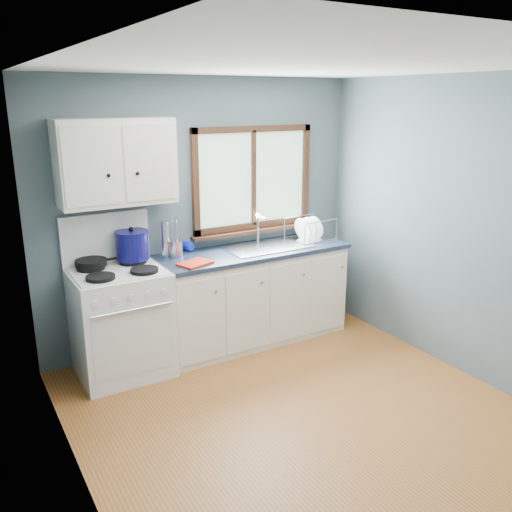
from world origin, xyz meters
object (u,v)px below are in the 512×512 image
sink (268,253)px  utensil_crock (176,249)px  base_cabinets (252,300)px  skillet (91,263)px  thermos (165,239)px  gas_range (121,319)px  stockpot (132,245)px  dish_rack (310,233)px

sink → utensil_crock: (-0.90, 0.13, 0.14)m
utensil_crock → sink: bearing=-8.5°
base_cabinets → skillet: size_ratio=4.59×
thermos → gas_range: bearing=-158.4°
utensil_crock → thermos: (-0.08, 0.05, 0.09)m
gas_range → base_cabinets: (1.31, 0.02, -0.08)m
sink → thermos: 1.02m
gas_range → thermos: bearing=21.6°
gas_range → stockpot: gas_range is taller
thermos → utensil_crock: bearing=-29.7°
skillet → stockpot: 0.37m
utensil_crock → dish_rack: size_ratio=0.80×
gas_range → sink: size_ratio=1.62×
utensil_crock → dish_rack: utensil_crock is taller
gas_range → thermos: 0.80m
gas_range → thermos: gas_range is taller
gas_range → dish_rack: 2.07m
base_cabinets → utensil_crock: (-0.72, 0.13, 0.59)m
skillet → dish_rack: dish_rack is taller
gas_range → stockpot: size_ratio=4.50×
skillet → dish_rack: size_ratio=0.85×
stockpot → dish_rack: (1.82, -0.09, -0.11)m
gas_range → skillet: size_ratio=3.37×
sink → utensil_crock: utensil_crock is taller
sink → stockpot: size_ratio=2.78×
base_cabinets → dish_rack: dish_rack is taller
gas_range → skillet: bearing=139.3°
utensil_crock → dish_rack: 1.42m
base_cabinets → utensil_crock: bearing=169.4°
utensil_crock → base_cabinets: bearing=-10.6°
gas_range → utensil_crock: bearing=14.5°
stockpot → dish_rack: 1.83m
base_cabinets → thermos: bearing=167.2°
stockpot → dish_rack: size_ratio=0.63×
thermos → sink: bearing=-10.5°
stockpot → skillet: bearing=-178.5°
utensil_crock → gas_range: bearing=-165.5°
skillet → sink: bearing=-11.3°
sink → skillet: 1.67m
stockpot → utensil_crock: (0.40, -0.00, -0.09)m
sink → dish_rack: size_ratio=1.76×
dish_rack → sink: bearing=179.3°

